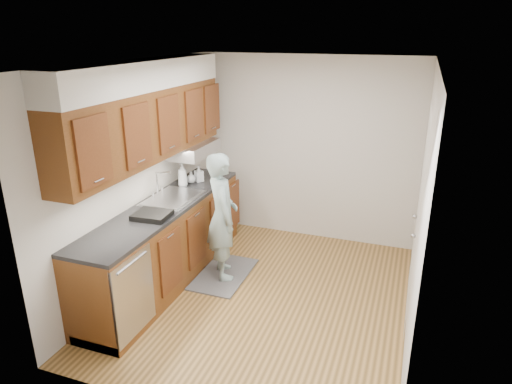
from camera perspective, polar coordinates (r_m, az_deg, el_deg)
floor at (r=5.19m, az=1.07°, el=-12.91°), size 3.50×3.50×0.00m
ceiling at (r=4.38m, az=1.29°, el=15.82°), size 3.50×3.50×0.00m
wall_left at (r=5.28m, az=-14.45°, el=2.05°), size 0.02×3.50×2.50m
wall_right at (r=4.42m, az=19.92°, el=-1.99°), size 0.02×3.50×2.50m
wall_back at (r=6.25m, az=6.33°, el=5.26°), size 3.00×0.02×2.50m
counter at (r=5.40m, az=-11.11°, el=-5.98°), size 0.64×2.80×1.30m
upper_cabinets at (r=5.07m, az=-13.23°, el=9.56°), size 0.47×2.80×1.21m
closet_door at (r=4.79m, az=19.52°, el=-3.22°), size 0.02×1.22×2.05m
floor_mat at (r=5.60m, az=-4.04°, el=-10.20°), size 0.56×0.95×0.02m
person at (r=5.23m, az=-4.26°, el=-2.01°), size 0.67×0.72×1.70m
soap_bottle_a at (r=5.73m, az=-9.18°, el=2.16°), size 0.12×0.12×0.30m
soap_bottle_b at (r=5.91m, az=-7.15°, el=2.31°), size 0.13×0.13×0.21m
soap_bottle_c at (r=5.88m, az=-8.12°, el=1.85°), size 0.15×0.15×0.15m
dish_rack at (r=4.87m, az=-12.88°, el=-2.84°), size 0.38×0.33×0.06m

